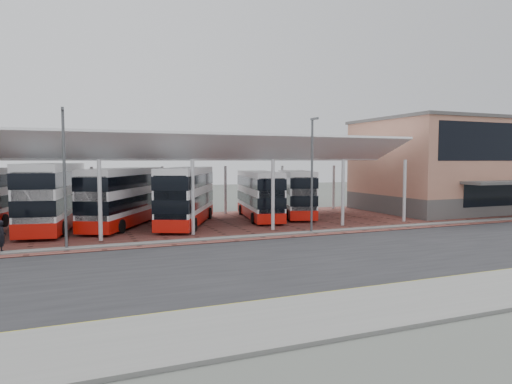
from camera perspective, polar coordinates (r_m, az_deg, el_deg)
ground at (r=26.24m, az=9.85°, el=-7.38°), size 140.00×140.00×0.00m
road at (r=25.42m, az=11.06°, el=-7.75°), size 120.00×14.00×0.02m
forecourt at (r=38.50m, az=2.07°, el=-3.65°), size 72.00×16.00×0.06m
sidewalk at (r=19.42m, az=24.39°, el=-11.53°), size 120.00×4.00×0.14m
north_kerb at (r=31.57m, az=3.84°, el=-5.27°), size 120.00×0.80×0.14m
yellow_line_near at (r=20.80m, az=20.32°, el=-10.52°), size 120.00×0.12×0.01m
yellow_line_far at (r=21.01m, az=19.75°, el=-10.36°), size 120.00×0.12×0.01m
canopy at (r=36.54m, az=-10.08°, el=4.95°), size 37.00×11.63×7.07m
terminal at (r=51.21m, az=23.61°, el=3.11°), size 18.40×14.40×9.25m
lamp_west at (r=28.06m, az=-22.83°, el=2.07°), size 0.16×0.90×8.07m
lamp_east at (r=32.16m, az=7.03°, el=2.56°), size 0.16×0.90×8.07m
bus_1 at (r=36.85m, az=-23.98°, el=-0.51°), size 4.72×12.08×4.86m
bus_2 at (r=36.62m, az=-16.21°, el=-0.65°), size 7.44×10.74×4.48m
bus_3 at (r=36.33m, az=-8.66°, el=-0.54°), size 6.95×10.98×4.51m
bus_4 at (r=39.70m, az=0.41°, el=-0.40°), size 4.19×10.24×4.12m
bus_5 at (r=41.93m, az=4.98°, el=-0.17°), size 5.46×10.21×4.13m
pedestrian at (r=29.01m, az=-29.19°, el=-4.84°), size 0.55×0.72×1.78m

